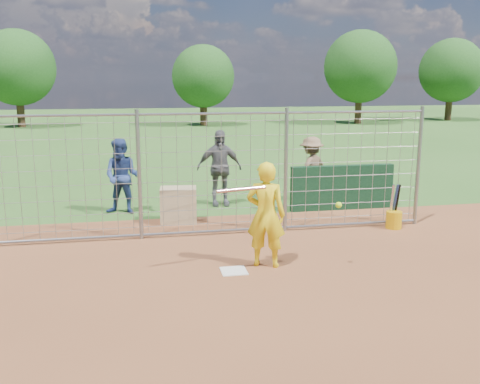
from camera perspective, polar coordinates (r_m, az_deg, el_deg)
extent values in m
plane|color=#2D591E|center=(9.28, -0.90, -8.06)|extent=(100.00, 100.00, 0.00)
plane|color=brown|center=(6.60, 3.84, -16.85)|extent=(18.00, 18.00, 0.00)
cube|color=silver|center=(9.09, -0.67, -8.43)|extent=(0.43, 0.43, 0.02)
cube|color=#11381E|center=(13.39, 10.83, 0.48)|extent=(2.60, 0.20, 1.10)
imported|color=yellow|center=(9.10, 2.77, -2.43)|extent=(0.79, 0.66, 1.83)
imported|color=navy|center=(12.98, -12.45, 1.62)|extent=(1.05, 0.92, 1.80)
imported|color=#57585C|center=(13.52, -2.23, 2.59)|extent=(1.14, 0.48, 1.93)
imported|color=brown|center=(14.18, 7.59, 2.46)|extent=(1.27, 1.10, 1.70)
cube|color=tan|center=(12.05, -6.57, -1.41)|extent=(0.85, 0.63, 0.80)
cylinder|color=silver|center=(8.62, 0.14, 0.30)|extent=(0.85, 0.26, 0.06)
sphere|color=#C1FA1A|center=(9.01, 10.48, -1.37)|extent=(0.10, 0.10, 0.10)
cylinder|color=#DBA10B|center=(12.02, 16.09, -2.87)|extent=(0.34, 0.34, 0.38)
cylinder|color=silver|center=(11.96, 15.87, -1.16)|extent=(0.09, 0.21, 0.85)
cylinder|color=navy|center=(11.99, 16.16, -1.14)|extent=(0.10, 0.21, 0.85)
cylinder|color=black|center=(12.01, 16.38, -1.13)|extent=(0.07, 0.21, 0.85)
cylinder|color=gray|center=(10.75, -10.70, 1.72)|extent=(0.08, 0.08, 2.60)
cylinder|color=gray|center=(11.16, 4.90, 2.26)|extent=(0.08, 0.08, 2.60)
cylinder|color=gray|center=(12.31, 18.48, 2.60)|extent=(0.08, 0.08, 2.60)
cylinder|color=gray|center=(10.71, -2.82, 8.35)|extent=(9.00, 0.05, 0.05)
cylinder|color=gray|center=(11.13, -2.69, -4.18)|extent=(9.00, 0.05, 0.05)
cube|color=gray|center=(10.86, -2.75, 1.75)|extent=(9.00, 0.02, 2.50)
cylinder|color=#3F2B19|center=(38.37, -22.38, 8.29)|extent=(0.50, 0.50, 2.52)
sphere|color=#26561E|center=(38.32, -22.70, 12.15)|extent=(4.90, 4.90, 4.90)
cylinder|color=#3F2B19|center=(36.91, -3.90, 8.77)|extent=(0.50, 0.50, 2.16)
sphere|color=#26561E|center=(36.85, -3.95, 12.22)|extent=(4.20, 4.20, 4.20)
cylinder|color=#3F2B19|center=(39.31, 12.52, 9.03)|extent=(0.50, 0.50, 2.59)
sphere|color=#26561E|center=(39.27, 12.70, 12.91)|extent=(5.04, 5.04, 5.04)
cylinder|color=#3F2B19|center=(44.37, 21.38, 8.72)|extent=(0.50, 0.50, 2.45)
sphere|color=#26561E|center=(44.33, 21.63, 11.96)|extent=(4.76, 4.76, 4.76)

